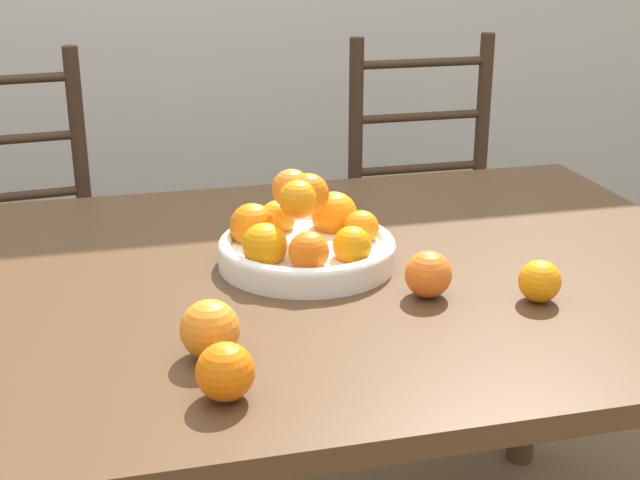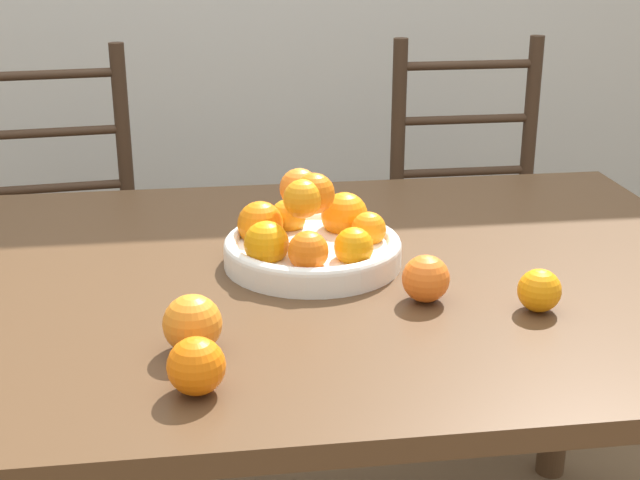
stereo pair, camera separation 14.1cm
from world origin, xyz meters
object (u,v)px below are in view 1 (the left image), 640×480
at_px(orange_loose_0, 540,281).
at_px(orange_loose_3, 225,372).
at_px(orange_loose_2, 428,274).
at_px(orange_loose_1, 210,329).
at_px(chair_left, 16,269).
at_px(fruit_bowl, 305,239).
at_px(chair_right, 433,232).

relative_size(orange_loose_0, orange_loose_3, 0.89).
bearing_deg(orange_loose_2, orange_loose_1, -161.49).
relative_size(orange_loose_0, chair_left, 0.07).
xyz_separation_m(orange_loose_2, orange_loose_3, (-0.35, -0.23, 0.00)).
bearing_deg(orange_loose_1, orange_loose_3, -88.05).
distance_m(fruit_bowl, orange_loose_0, 0.39).
bearing_deg(chair_right, fruit_bowl, -124.18).
bearing_deg(orange_loose_2, fruit_bowl, 130.73).
bearing_deg(chair_right, chair_left, -179.84).
relative_size(orange_loose_1, chair_left, 0.08).
height_order(orange_loose_0, orange_loose_1, orange_loose_1).
bearing_deg(orange_loose_3, fruit_bowl, 64.54).
bearing_deg(chair_left, orange_loose_1, -77.71).
bearing_deg(fruit_bowl, chair_left, 124.25).
bearing_deg(orange_loose_3, chair_left, 106.27).
relative_size(orange_loose_3, chair_right, 0.07).
height_order(orange_loose_3, chair_right, chair_right).
relative_size(fruit_bowl, orange_loose_0, 4.59).
height_order(orange_loose_1, orange_loose_3, orange_loose_1).
distance_m(orange_loose_0, orange_loose_3, 0.54).
bearing_deg(chair_left, orange_loose_0, -55.84).
bearing_deg(fruit_bowl, orange_loose_3, -115.46).
height_order(fruit_bowl, chair_left, chair_left).
bearing_deg(orange_loose_2, chair_left, 125.51).
bearing_deg(fruit_bowl, orange_loose_1, -123.88).
relative_size(fruit_bowl, chair_left, 0.30).
distance_m(orange_loose_2, chair_left, 1.26).
relative_size(chair_left, chair_right, 1.00).
bearing_deg(orange_loose_3, orange_loose_0, 18.87).
xyz_separation_m(fruit_bowl, orange_loose_0, (0.31, -0.24, -0.01)).
bearing_deg(chair_right, orange_loose_2, -111.86).
distance_m(orange_loose_3, chair_left, 1.32).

